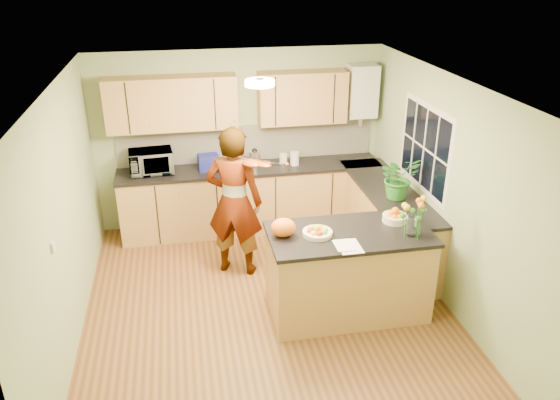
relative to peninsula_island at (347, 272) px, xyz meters
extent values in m
plane|color=brown|center=(-0.85, 0.24, -0.49)|extent=(4.50, 4.50, 0.00)
cube|color=white|center=(-0.85, 0.24, 2.01)|extent=(4.00, 4.50, 0.02)
cube|color=#9CAF7D|center=(-0.85, 2.49, 0.76)|extent=(4.00, 0.02, 2.50)
cube|color=#9CAF7D|center=(-0.85, -2.01, 0.76)|extent=(4.00, 0.02, 2.50)
cube|color=#9CAF7D|center=(-2.85, 0.24, 0.76)|extent=(0.02, 4.50, 2.50)
cube|color=#9CAF7D|center=(1.15, 0.24, 0.76)|extent=(0.02, 4.50, 2.50)
cube|color=#A27F41|center=(-0.75, 2.19, -0.04)|extent=(3.60, 0.60, 0.90)
cube|color=black|center=(-0.75, 2.18, 0.43)|extent=(3.64, 0.62, 0.04)
cube|color=#A27F41|center=(0.85, 1.09, -0.04)|extent=(0.60, 2.20, 0.90)
cube|color=black|center=(0.84, 1.09, 0.43)|extent=(0.62, 2.24, 0.04)
cube|color=white|center=(-0.75, 2.48, 0.71)|extent=(3.60, 0.02, 0.52)
cube|color=#A27F41|center=(-1.75, 2.32, 1.36)|extent=(1.70, 0.34, 0.70)
cube|color=#A27F41|center=(0.00, 2.32, 1.36)|extent=(1.20, 0.34, 0.70)
cube|color=silver|center=(0.85, 2.33, 1.41)|extent=(0.40, 0.30, 0.72)
cylinder|color=silver|center=(0.85, 2.33, 1.01)|extent=(0.06, 0.06, 0.20)
cube|color=silver|center=(1.15, 0.84, 1.06)|extent=(0.01, 1.30, 1.05)
cube|color=black|center=(1.14, 0.84, 1.06)|extent=(0.01, 1.18, 0.92)
cube|color=silver|center=(-2.83, -0.36, 0.81)|extent=(0.02, 0.09, 0.09)
cylinder|color=#FFEABF|center=(-0.85, 0.54, 1.97)|extent=(0.30, 0.30, 0.06)
cylinder|color=silver|center=(-0.85, 0.54, 2.00)|extent=(0.10, 0.10, 0.02)
cube|color=#A27F41|center=(0.00, 0.00, -0.02)|extent=(1.67, 0.83, 0.94)
cube|color=black|center=(0.00, 0.00, 0.47)|extent=(1.71, 0.88, 0.04)
cylinder|color=beige|center=(-0.35, 0.00, 0.51)|extent=(0.31, 0.31, 0.05)
cylinder|color=beige|center=(0.55, 0.15, 0.53)|extent=(0.27, 0.27, 0.08)
cylinder|color=silver|center=(0.60, -0.18, 0.60)|extent=(0.11, 0.11, 0.23)
ellipsoid|color=orange|center=(-0.70, 0.05, 0.59)|extent=(0.30, 0.27, 0.19)
cube|color=white|center=(-0.10, -0.30, 0.49)|extent=(0.22, 0.30, 0.01)
imported|color=#ECAC90|center=(-1.09, 1.08, 0.44)|extent=(0.80, 0.67, 1.87)
imported|color=silver|center=(-2.08, 2.23, 0.61)|extent=(0.60, 0.43, 0.31)
cube|color=navy|center=(-1.32, 2.19, 0.56)|extent=(0.29, 0.23, 0.22)
cylinder|color=silver|center=(-0.68, 2.21, 0.56)|extent=(0.16, 0.16, 0.22)
sphere|color=black|center=(-0.68, 2.21, 0.71)|extent=(0.08, 0.08, 0.08)
cylinder|color=beige|center=(-0.28, 2.19, 0.53)|extent=(0.14, 0.14, 0.16)
cylinder|color=silver|center=(-0.13, 2.16, 0.54)|extent=(0.13, 0.13, 0.19)
imported|color=#2E7A28|center=(0.85, 0.83, 0.71)|extent=(0.54, 0.49, 0.53)
camera|label=1|loc=(-1.66, -4.82, 3.14)|focal=35.00mm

